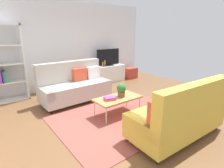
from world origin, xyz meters
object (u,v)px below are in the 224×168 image
at_px(potted_plant, 121,90).
at_px(table_book_0, 110,99).
at_px(coffee_table, 118,99).
at_px(couch_green, 180,115).
at_px(couch_beige, 75,85).
at_px(vase_0, 95,65).
at_px(bottle_1, 105,63).
at_px(storage_trunk, 130,73).
at_px(tv_console, 108,74).
at_px(tv, 108,58).
at_px(bottle_0, 103,64).
at_px(bookshelf, 0,67).
at_px(vase_1, 98,65).

relative_size(potted_plant, table_book_0, 1.31).
bearing_deg(coffee_table, couch_green, -78.88).
height_order(couch_beige, table_book_0, couch_beige).
relative_size(vase_0, bottle_1, 0.77).
bearing_deg(bottle_1, couch_beige, -149.48).
bearing_deg(potted_plant, coffee_table, -177.98).
xyz_separation_m(storage_trunk, vase_0, (-1.68, 0.15, 0.51)).
distance_m(tv_console, table_book_0, 3.09).
relative_size(tv, vase_0, 5.68).
bearing_deg(coffee_table, couch_beige, 105.14).
distance_m(coffee_table, bottle_1, 2.85).
relative_size(storage_trunk, bottle_0, 2.82).
bearing_deg(bottle_1, tv_console, 12.78).
bearing_deg(coffee_table, bookshelf, 128.25).
distance_m(bookshelf, potted_plant, 3.30).
bearing_deg(storage_trunk, vase_1, 174.36).
bearing_deg(bookshelf, couch_green, -60.09).
distance_m(couch_green, tv, 4.14).
bearing_deg(bottle_0, vase_0, 163.60).
bearing_deg(coffee_table, potted_plant, 2.02).
bearing_deg(bookshelf, tv, -0.65).
bearing_deg(vase_0, bottle_0, -16.40).
bearing_deg(couch_green, bottle_1, 76.88).
height_order(table_book_0, vase_1, vase_1).
bearing_deg(bottle_1, coffee_table, -119.28).
relative_size(coffee_table, storage_trunk, 2.12).
bearing_deg(vase_0, bottle_1, -12.57).
xyz_separation_m(coffee_table, bookshelf, (-1.99, 2.52, 0.59)).
bearing_deg(couch_beige, storage_trunk, -163.89).
height_order(tv, storage_trunk, tv).
xyz_separation_m(couch_green, bottle_0, (1.00, 3.88, 0.29)).
relative_size(tv_console, bottle_0, 7.60).
relative_size(couch_green, bottle_1, 8.46).
bearing_deg(vase_1, tv_console, -6.80).
height_order(couch_green, bottle_0, couch_green).
distance_m(potted_plant, vase_0, 2.70).
xyz_separation_m(bookshelf, vase_0, (2.97, 0.03, -0.25)).
height_order(vase_0, bottle_1, bottle_1).
distance_m(bottle_0, bottle_1, 0.10).
relative_size(couch_green, bookshelf, 0.92).
bearing_deg(bottle_0, tv_console, 8.30).
bearing_deg(bottle_1, vase_1, 159.68).
height_order(storage_trunk, table_book_0, table_book_0).
height_order(storage_trunk, vase_0, vase_0).
relative_size(vase_0, vase_1, 1.10).
relative_size(coffee_table, bookshelf, 0.52).
xyz_separation_m(table_book_0, vase_1, (1.37, 2.56, 0.29)).
distance_m(coffee_table, table_book_0, 0.24).
relative_size(tv, bottle_1, 4.37).
bearing_deg(vase_0, tv, -6.88).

